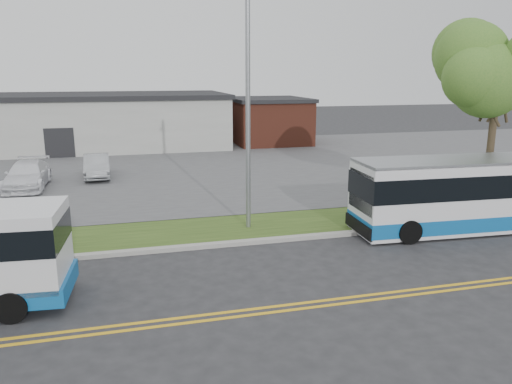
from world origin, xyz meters
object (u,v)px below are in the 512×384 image
object	(u,v)px
streetlight_near	(248,94)
transit_bus	(481,193)
parked_car_b	(27,175)
tree_east	(499,67)
parked_car_a	(97,166)

from	to	relation	value
streetlight_near	transit_bus	distance (m)	9.82
streetlight_near	parked_car_b	distance (m)	14.20
tree_east	parked_car_b	xyz separation A→B (m)	(-20.54, 9.26, -5.42)
tree_east	transit_bus	bearing A→B (deg)	-132.54
streetlight_near	parked_car_a	bearing A→B (deg)	118.20
transit_bus	streetlight_near	bearing A→B (deg)	169.18
streetlight_near	parked_car_a	world-z (taller)	streetlight_near
transit_bus	parked_car_b	distance (m)	21.74
streetlight_near	transit_bus	bearing A→B (deg)	-13.59
parked_car_a	parked_car_b	xyz separation A→B (m)	(-3.38, -1.97, 0.03)
tree_east	transit_bus	size ratio (longest dim) A/B	0.81
streetlight_near	parked_car_a	xyz separation A→B (m)	(-6.16, 11.50, -4.48)
transit_bus	parked_car_b	bearing A→B (deg)	150.32
tree_east	parked_car_b	world-z (taller)	tree_east
transit_bus	tree_east	bearing A→B (deg)	50.23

